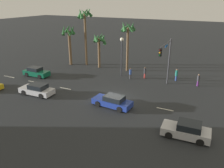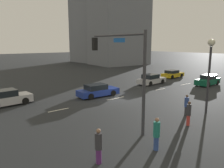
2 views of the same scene
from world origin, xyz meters
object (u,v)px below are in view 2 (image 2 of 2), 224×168
Objects in this scene: pedestrian_2 at (99,145)px; building_1 at (119,2)px; car_3 at (98,91)px; pedestrian_0 at (187,105)px; traffic_signal at (124,63)px; car_2 at (173,74)px; pedestrian_1 at (189,113)px; car_0 at (151,79)px; car_1 at (7,98)px; building_0 at (104,27)px; streetlamp at (210,62)px; pedestrian_3 at (157,133)px; car_4 at (208,80)px.

building_1 is (-33.27, -37.03, 15.11)m from pedestrian_2.
pedestrian_0 is (-1.79, 9.56, 0.26)m from car_3.
pedestrian_0 is at bearing 166.25° from traffic_signal.
pedestrian_1 is (17.25, 13.73, 0.33)m from car_2.
car_1 reaches higher than car_0.
traffic_signal is at bearing 65.88° from car_3.
building_0 is (-36.63, -33.70, 9.68)m from car_1.
pedestrian_2 is at bearing 3.59° from streetlamp.
traffic_signal reaches higher than pedestrian_2.
traffic_signal is (20.91, 11.07, 3.76)m from car_2.
car_1 is at bearing 39.39° from building_0.
pedestrian_3 is (14.60, 13.02, 0.32)m from car_0.
pedestrian_2 is at bearing -15.11° from pedestrian_3.
pedestrian_3 is at bearing 105.16° from car_1.
building_0 is at bearing -117.93° from streetlamp.
traffic_signal is 3.85× the size of pedestrian_0.
traffic_signal is at bearing -13.75° from pedestrian_0.
car_2 is at bearing -179.17° from car_1.
streetlamp reaches higher than car_3.
building_0 is (-12.80, -40.34, 9.69)m from car_4.
pedestrian_1 reaches higher than car_4.
car_0 is 0.22× the size of building_0.
streetlamp is at bearing 62.67° from building_1.
car_1 is 2.44× the size of pedestrian_1.
car_0 is at bearing -45.02° from car_4.
building_0 is at bearing -125.68° from traffic_signal.
building_0 reaches higher than pedestrian_3.
car_0 is 15.73m from pedestrian_1.
car_2 is at bearing -167.13° from car_0.
pedestrian_0 is at bearing 56.77° from building_0.
pedestrian_2 reaches higher than car_2.
pedestrian_2 is at bearing 0.63° from pedestrian_1.
car_1 is 14.81m from pedestrian_3.
car_3 is 9.75m from traffic_signal.
streetlamp is 0.19× the size of building_1.
building_0 is (-26.42, -45.75, 9.47)m from pedestrian_0.
car_1 is 13.46m from pedestrian_2.
pedestrian_2 reaches higher than car_4.
car_2 is at bearing -136.14° from streetlamp.
car_1 is 8.78m from car_3.
car_1 reaches higher than car_4.
building_0 reaches higher than car_1.
car_2 is at bearing -141.20° from pedestrian_0.
traffic_signal reaches higher than pedestrian_3.
building_1 reaches higher than car_4.
pedestrian_3 is (6.34, 2.25, 0.08)m from pedestrian_0.
pedestrian_2 is (24.93, 13.81, 0.33)m from car_2.
car_0 is at bearing 12.87° from car_2.
pedestrian_2 is (7.68, 0.08, -0.01)m from pedestrian_1.
streetlamp is 3.84m from pedestrian_0.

